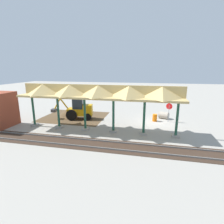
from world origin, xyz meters
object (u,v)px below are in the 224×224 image
Objects in this scene: backhoe at (79,110)px; traffic_barrel at (155,118)px; concrete_pipe at (164,115)px; stop_sign at (169,109)px.

backhoe is 6.03× the size of traffic_barrel.
concrete_pipe is 1.62× the size of traffic_barrel.
traffic_barrel is (-9.71, -1.10, -0.81)m from backhoe.
backhoe is at bearing 13.21° from concrete_pipe.
concrete_pipe is (0.44, -1.43, -1.25)m from stop_sign.
concrete_pipe reaches higher than traffic_barrel.
traffic_barrel is at bearing 50.89° from concrete_pipe.
backhoe is 9.81m from traffic_barrel.
backhoe is at bearing 6.43° from traffic_barrel.
stop_sign is at bearing 107.30° from concrete_pipe.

